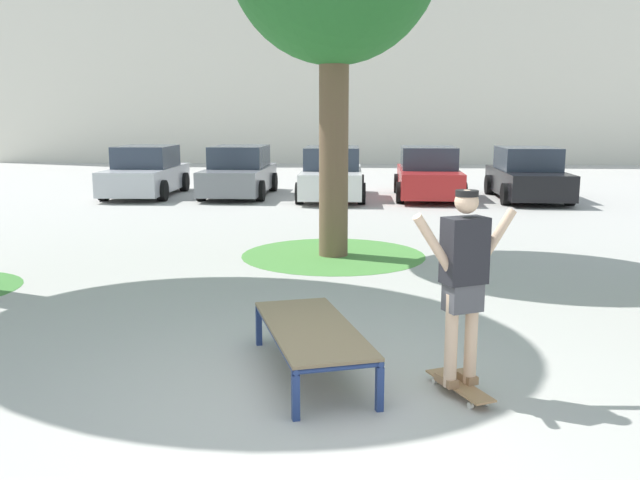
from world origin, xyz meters
The scene contains 11 objects.
ground_plane centered at (0.00, 0.00, 0.00)m, with size 120.00×120.00×0.00m, color #B7B5AD.
building_facade centered at (-0.81, 30.82, 5.33)m, with size 35.47×4.00×10.67m, color silver.
skate_box centered at (-0.13, 0.61, 0.41)m, with size 1.29×2.04×0.46m.
skateboard centered at (1.18, 0.20, 0.08)m, with size 0.52×0.81×0.09m.
skater centered at (1.18, 0.20, 1.07)m, with size 0.94×0.49×1.69m.
grass_patch_mid_back centered at (-0.10, 6.08, 0.00)m, with size 3.19×3.19×0.01m, color #519342.
car_silver centered at (-6.08, 14.71, 0.69)m, with size 1.97×4.23×1.50m.
car_grey centered at (-3.25, 14.83, 0.69)m, with size 1.98×4.23×1.50m.
car_white centered at (-0.42, 14.30, 0.69)m, with size 1.94×4.21×1.50m.
car_red centered at (2.41, 14.58, 0.69)m, with size 2.02×4.25×1.50m.
car_black centered at (5.24, 14.35, 0.69)m, with size 1.98×4.23×1.50m.
Camera 1 is at (0.27, -5.33, 2.38)m, focal length 37.64 mm.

